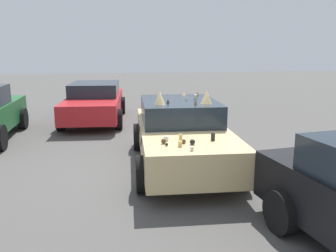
{
  "coord_description": "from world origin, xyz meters",
  "views": [
    {
      "loc": [
        -7.12,
        1.51,
        2.5
      ],
      "look_at": [
        0.0,
        0.3,
        0.9
      ],
      "focal_mm": 37.35,
      "sensor_mm": 36.0,
      "label": 1
    }
  ],
  "objects": [
    {
      "name": "ground_plane",
      "position": [
        0.0,
        0.0,
        0.0
      ],
      "size": [
        60.0,
        60.0,
        0.0
      ],
      "primitive_type": "plane",
      "color": "#514F4C"
    },
    {
      "name": "art_car_decorated",
      "position": [
        0.09,
        -0.01,
        0.72
      ],
      "size": [
        4.44,
        2.22,
        1.68
      ],
      "rotation": [
        0.0,
        0.0,
        3.08
      ],
      "color": "#D8BC7F",
      "rests_on": "ground"
    },
    {
      "name": "parked_sedan_row_back_center",
      "position": [
        5.33,
        2.01,
        0.69
      ],
      "size": [
        4.7,
        2.28,
        1.33
      ],
      "rotation": [
        0.0,
        0.0,
        3.06
      ],
      "color": "red",
      "rests_on": "ground"
    }
  ]
}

